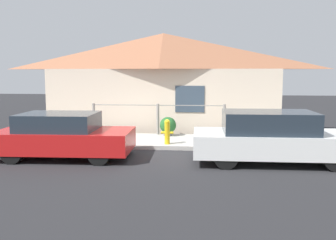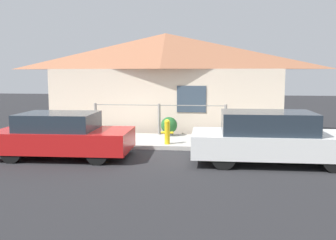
{
  "view_description": "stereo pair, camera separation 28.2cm",
  "coord_description": "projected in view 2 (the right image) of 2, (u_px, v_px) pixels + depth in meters",
  "views": [
    {
      "loc": [
        1.75,
        -11.24,
        2.35
      ],
      "look_at": [
        0.57,
        0.3,
        0.9
      ],
      "focal_mm": 40.0,
      "sensor_mm": 36.0,
      "label": 1
    },
    {
      "loc": [
        2.03,
        -11.2,
        2.35
      ],
      "look_at": [
        0.57,
        0.3,
        0.9
      ],
      "focal_mm": 40.0,
      "sensor_mm": 36.0,
      "label": 2
    }
  ],
  "objects": [
    {
      "name": "car_right",
      "position": [
        272.0,
        138.0,
        9.75
      ],
      "size": [
        4.27,
        1.84,
        1.36
      ],
      "rotation": [
        0.0,
        0.0,
        0.02
      ],
      "color": "white",
      "rests_on": "ground_plane"
    },
    {
      "name": "potted_plant_near_hydrant",
      "position": [
        169.0,
        126.0,
        13.37
      ],
      "size": [
        0.59,
        0.59,
        0.67
      ],
      "color": "slate",
      "rests_on": "sidewalk"
    },
    {
      "name": "sidewalk",
      "position": [
        155.0,
        141.0,
        12.72
      ],
      "size": [
        24.0,
        2.34,
        0.13
      ],
      "color": "#B2AFA8",
      "rests_on": "ground_plane"
    },
    {
      "name": "house",
      "position": [
        165.0,
        55.0,
        15.01
      ],
      "size": [
        9.46,
        2.23,
        3.95
      ],
      "color": "beige",
      "rests_on": "ground_plane"
    },
    {
      "name": "car_left",
      "position": [
        63.0,
        135.0,
        10.47
      ],
      "size": [
        3.79,
        1.94,
        1.26
      ],
      "rotation": [
        0.0,
        0.0,
        0.04
      ],
      "color": "red",
      "rests_on": "ground_plane"
    },
    {
      "name": "fence",
      "position": [
        159.0,
        118.0,
        13.64
      ],
      "size": [
        4.9,
        0.1,
        1.12
      ],
      "color": "gray",
      "rests_on": "sidewalk"
    },
    {
      "name": "fire_hydrant",
      "position": [
        167.0,
        131.0,
        11.76
      ],
      "size": [
        0.39,
        0.18,
        0.79
      ],
      "color": "yellow",
      "rests_on": "sidewalk"
    },
    {
      "name": "ground_plane",
      "position": [
        149.0,
        150.0,
        11.58
      ],
      "size": [
        60.0,
        60.0,
        0.0
      ],
      "primitive_type": "plane",
      "color": "#262628"
    }
  ]
}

